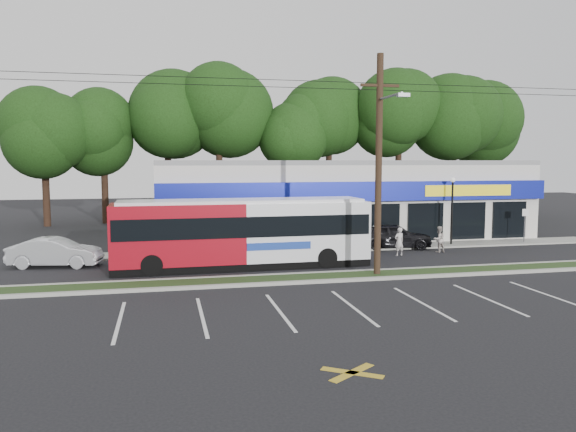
% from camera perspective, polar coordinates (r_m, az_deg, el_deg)
% --- Properties ---
extents(ground, '(120.00, 120.00, 0.00)m').
position_cam_1_polar(ground, '(24.32, 3.26, -6.89)').
color(ground, black).
rests_on(ground, ground).
extents(grass_strip, '(40.00, 1.60, 0.12)m').
position_cam_1_polar(grass_strip, '(25.24, 2.64, -6.28)').
color(grass_strip, '#1D3315').
rests_on(grass_strip, ground).
extents(curb_south, '(40.00, 0.25, 0.14)m').
position_cam_1_polar(curb_south, '(24.44, 3.16, -6.65)').
color(curb_south, '#9E9E93').
rests_on(curb_south, ground).
extents(curb_north, '(40.00, 0.25, 0.14)m').
position_cam_1_polar(curb_north, '(26.05, 2.15, -5.89)').
color(curb_north, '#9E9E93').
rests_on(curb_north, ground).
extents(sidewalk, '(32.00, 2.20, 0.10)m').
position_cam_1_polar(sidewalk, '(34.24, 7.22, -3.19)').
color(sidewalk, '#9E9E93').
rests_on(sidewalk, ground).
extents(strip_mall, '(25.00, 12.55, 5.30)m').
position_cam_1_polar(strip_mall, '(40.65, 4.63, 1.90)').
color(strip_mall, silver).
rests_on(strip_mall, ground).
extents(utility_pole, '(50.00, 2.77, 10.00)m').
position_cam_1_polar(utility_pole, '(25.53, 8.91, 5.89)').
color(utility_pole, black).
rests_on(utility_pole, ground).
extents(lamp_post, '(0.30, 0.30, 4.25)m').
position_cam_1_polar(lamp_post, '(36.24, 16.34, 1.28)').
color(lamp_post, black).
rests_on(lamp_post, ground).
extents(sign_post, '(0.45, 0.10, 2.23)m').
position_cam_1_polar(sign_post, '(38.81, 22.93, -0.32)').
color(sign_post, '#59595E').
rests_on(sign_post, ground).
extents(tree_line, '(46.76, 6.76, 11.83)m').
position_cam_1_polar(tree_line, '(50.05, -0.44, 9.22)').
color(tree_line, black).
rests_on(tree_line, ground).
extents(metrobus, '(12.64, 2.90, 3.38)m').
position_cam_1_polar(metrobus, '(27.81, -4.64, -1.57)').
color(metrobus, maroon).
rests_on(metrobus, ground).
extents(car_dark, '(4.79, 2.61, 1.54)m').
position_cam_1_polar(car_dark, '(34.41, 10.66, -1.98)').
color(car_dark, black).
rests_on(car_dark, ground).
extents(car_silver, '(4.62, 2.24, 1.46)m').
position_cam_1_polar(car_silver, '(30.27, -22.57, -3.43)').
color(car_silver, '#B4B7BC').
rests_on(car_silver, ground).
extents(pedestrian_a, '(0.65, 0.50, 1.59)m').
position_cam_1_polar(pedestrian_a, '(31.85, 11.22, -2.56)').
color(pedestrian_a, beige).
rests_on(pedestrian_a, ground).
extents(pedestrian_b, '(0.84, 0.72, 1.51)m').
position_cam_1_polar(pedestrian_b, '(33.56, 15.08, -2.30)').
color(pedestrian_b, '#BEB3AB').
rests_on(pedestrian_b, ground).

